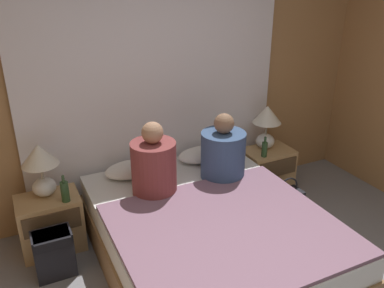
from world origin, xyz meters
name	(u,v)px	position (x,y,z in m)	size (l,w,h in m)	color
wall_back	(154,85)	(0.00, 2.11, 1.25)	(4.69, 0.06, 2.50)	#A37547
curtain_panel	(157,108)	(0.00, 2.04, 1.04)	(2.74, 0.03, 2.09)	white
bed	(208,238)	(0.00, 0.96, 0.26)	(1.65, 2.06, 0.52)	olive
nightstand_left	(51,223)	(-1.12, 1.74, 0.25)	(0.52, 0.38, 0.50)	tan
nightstand_right	(266,171)	(1.12, 1.74, 0.25)	(0.52, 0.38, 0.50)	tan
lamp_left	(40,163)	(-1.12, 1.81, 0.80)	(0.30, 0.30, 0.47)	silver
lamp_right	(267,122)	(1.12, 1.81, 0.80)	(0.30, 0.30, 0.47)	silver
pillow_left	(132,169)	(-0.36, 1.79, 0.58)	(0.49, 0.32, 0.12)	white
pillow_right	(202,155)	(0.36, 1.79, 0.58)	(0.49, 0.32, 0.12)	white
blanket_on_bed	(228,229)	(0.00, 0.67, 0.54)	(1.59, 1.41, 0.03)	slate
person_left_in_bed	(154,165)	(-0.28, 1.41, 0.77)	(0.38, 0.38, 0.64)	brown
person_right_in_bed	(223,153)	(0.38, 1.41, 0.76)	(0.40, 0.40, 0.60)	#38517A
beer_bottle_on_left_stand	(65,191)	(-0.98, 1.63, 0.59)	(0.07, 0.07, 0.24)	#2D4C28
beer_bottle_on_right_stand	(264,149)	(0.99, 1.63, 0.58)	(0.06, 0.06, 0.22)	#2D4C28
backpack_on_floor	(54,251)	(-1.16, 1.38, 0.22)	(0.30, 0.22, 0.40)	black
handbag_on_floor	(287,200)	(1.09, 1.33, 0.12)	(0.31, 0.19, 0.37)	black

